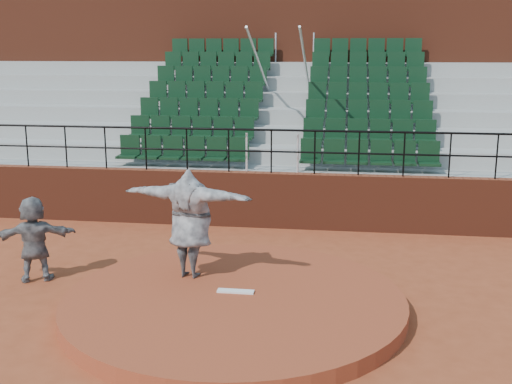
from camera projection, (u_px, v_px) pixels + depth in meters
The scene contains 9 objects.
ground at pixel (234, 310), 10.35m from camera, with size 90.00×90.00×0.00m, color brown.
pitchers_mound at pixel (234, 303), 10.32m from camera, with size 5.50×5.50×0.25m, color #943C21.
pitching_rubber at pixel (236, 291), 10.44m from camera, with size 0.60×0.15×0.03m, color white.
boundary_wall at pixel (271, 200), 15.04m from camera, with size 24.00×0.30×1.30m, color maroon.
wall_railing at pixel (271, 142), 14.73m from camera, with size 24.04×0.05×1.03m.
seating_deck at pixel (286, 144), 18.39m from camera, with size 24.00×5.97×4.63m.
press_box_facade at pixel (298, 66), 21.74m from camera, with size 24.00×3.00×7.10m, color maroon.
pitcher at pixel (190, 223), 10.99m from camera, with size 2.33×0.63×1.90m, color black.
fielder at pixel (34, 239), 11.53m from camera, with size 1.46×0.46×1.57m, color black.
Camera 1 is at (1.72, -9.53, 4.14)m, focal length 45.00 mm.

